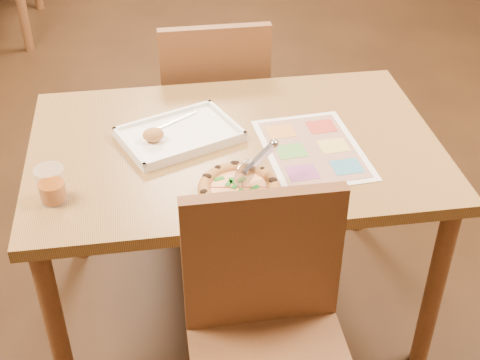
{
  "coord_description": "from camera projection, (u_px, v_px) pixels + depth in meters",
  "views": [
    {
      "loc": [
        -0.25,
        -1.78,
        1.87
      ],
      "look_at": [
        -0.02,
        -0.27,
        0.77
      ],
      "focal_mm": 50.0,
      "sensor_mm": 36.0,
      "label": 1
    }
  ],
  "objects": [
    {
      "name": "pizza_cutter",
      "position": [
        255.0,
        164.0,
        1.88
      ],
      "size": [
        0.14,
        0.11,
        0.09
      ],
      "rotation": [
        0.0,
        0.0,
        0.64
      ],
      "color": "silver",
      "rests_on": "pizza"
    },
    {
      "name": "glass_tumbler",
      "position": [
        52.0,
        187.0,
        1.86
      ],
      "size": [
        0.08,
        0.08,
        0.1
      ],
      "rotation": [
        0.0,
        0.0,
        -0.01
      ],
      "color": "#90410B",
      "rests_on": "dining_table"
    },
    {
      "name": "chair_near",
      "position": [
        268.0,
        316.0,
        1.74
      ],
      "size": [
        0.42,
        0.42,
        0.47
      ],
      "color": "brown",
      "rests_on": "ground"
    },
    {
      "name": "pizza",
      "position": [
        239.0,
        188.0,
        1.89
      ],
      "size": [
        0.24,
        0.24,
        0.04
      ],
      "rotation": [
        0.0,
        0.0,
        -0.14
      ],
      "color": "#C18441",
      "rests_on": "plate"
    },
    {
      "name": "menu",
      "position": [
        312.0,
        149.0,
        2.1
      ],
      "size": [
        0.33,
        0.44,
        0.0
      ],
      "primitive_type": "cube",
      "rotation": [
        0.0,
        0.0,
        0.08
      ],
      "color": "white",
      "rests_on": "dining_table"
    },
    {
      "name": "plate",
      "position": [
        240.0,
        192.0,
        1.91
      ],
      "size": [
        0.31,
        0.31,
        0.01
      ],
      "primitive_type": "cylinder",
      "rotation": [
        0.0,
        0.0,
        -0.42
      ],
      "color": "white",
      "rests_on": "dining_table"
    },
    {
      "name": "chair_far",
      "position": [
        214.0,
        96.0,
        2.7
      ],
      "size": [
        0.42,
        0.42,
        0.47
      ],
      "rotation": [
        0.0,
        0.0,
        3.14
      ],
      "color": "brown",
      "rests_on": "ground"
    },
    {
      "name": "appetizer_tray",
      "position": [
        178.0,
        136.0,
        2.14
      ],
      "size": [
        0.43,
        0.36,
        0.06
      ],
      "rotation": [
        0.0,
        0.0,
        0.39
      ],
      "color": "white",
      "rests_on": "dining_table"
    },
    {
      "name": "dining_table",
      "position": [
        235.0,
        165.0,
        2.18
      ],
      "size": [
        1.3,
        0.85,
        0.72
      ],
      "color": "olive",
      "rests_on": "ground"
    }
  ]
}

